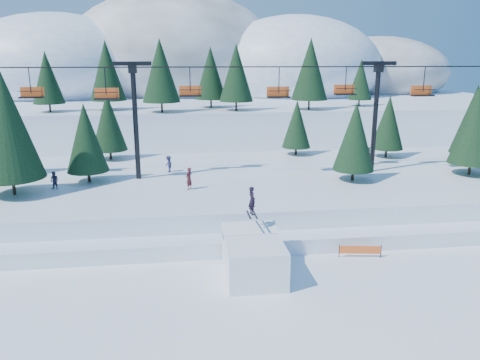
{
  "coord_description": "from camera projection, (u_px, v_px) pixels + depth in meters",
  "views": [
    {
      "loc": [
        -5.12,
        -23.79,
        13.04
      ],
      "look_at": [
        -1.29,
        6.0,
        5.2
      ],
      "focal_mm": 35.0,
      "sensor_mm": 36.0,
      "label": 1
    }
  ],
  "objects": [
    {
      "name": "banner_near",
      "position": [
        360.0,
        250.0,
        31.44
      ],
      "size": [
        2.83,
        0.48,
        0.9
      ],
      "color": "black",
      "rests_on": "ground"
    },
    {
      "name": "berm",
      "position": [
        254.0,
        234.0,
        34.29
      ],
      "size": [
        70.0,
        6.0,
        1.1
      ],
      "primitive_type": "cube",
      "color": "white",
      "rests_on": "ground"
    },
    {
      "name": "mid_shelf",
      "position": [
        237.0,
        188.0,
        43.71
      ],
      "size": [
        70.0,
        22.0,
        2.5
      ],
      "primitive_type": "cube",
      "color": "white",
      "rests_on": "ground"
    },
    {
      "name": "banner_far",
      "position": [
        391.0,
        234.0,
        34.31
      ],
      "size": [
        2.67,
        1.07,
        0.9
      ],
      "color": "black",
      "rests_on": "ground"
    },
    {
      "name": "chairlift",
      "position": [
        252.0,
        101.0,
        41.88
      ],
      "size": [
        46.0,
        3.21,
        10.28
      ],
      "color": "black",
      "rests_on": "mid_shelf"
    },
    {
      "name": "mountain_ridge",
      "position": [
        179.0,
        76.0,
        94.07
      ],
      "size": [
        119.0,
        60.21,
        26.46
      ],
      "color": "white",
      "rests_on": "ground"
    },
    {
      "name": "jump_kicker",
      "position": [
        254.0,
        258.0,
        28.4
      ],
      "size": [
        3.47,
        4.74,
        5.37
      ],
      "color": "white",
      "rests_on": "ground"
    },
    {
      "name": "conifer_stand",
      "position": [
        244.0,
        124.0,
        42.97
      ],
      "size": [
        60.47,
        17.36,
        9.84
      ],
      "color": "black",
      "rests_on": "mid_shelf"
    },
    {
      "name": "distant_skiers",
      "position": [
        221.0,
        166.0,
        43.17
      ],
      "size": [
        30.17,
        7.82,
        1.86
      ],
      "color": "#2B2542",
      "rests_on": "mid_shelf"
    },
    {
      "name": "ground",
      "position": [
        276.0,
        293.0,
        26.76
      ],
      "size": [
        160.0,
        160.0,
        0.0
      ],
      "primitive_type": "plane",
      "color": "white",
      "rests_on": "ground"
    }
  ]
}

